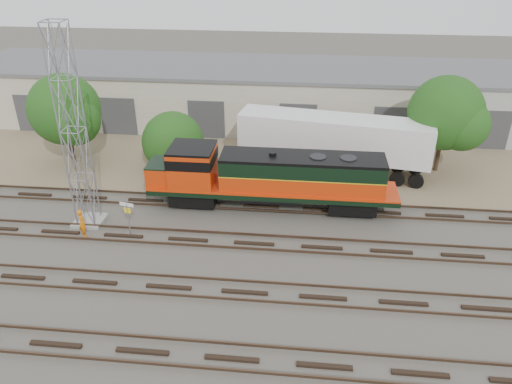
# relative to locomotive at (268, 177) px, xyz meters

# --- Properties ---
(ground) EXTENTS (140.00, 140.00, 0.00)m
(ground) POSITION_rel_locomotive_xyz_m (-0.42, -6.00, -2.26)
(ground) COLOR #47423A
(ground) RESTS_ON ground
(dirt_strip) EXTENTS (80.00, 16.00, 0.02)m
(dirt_strip) POSITION_rel_locomotive_xyz_m (-0.42, 9.00, -2.25)
(dirt_strip) COLOR #726047
(dirt_strip) RESTS_ON ground
(tracks) EXTENTS (80.00, 20.40, 0.28)m
(tracks) POSITION_rel_locomotive_xyz_m (-0.42, -9.00, -2.18)
(tracks) COLOR black
(tracks) RESTS_ON ground
(warehouse) EXTENTS (58.40, 10.40, 5.30)m
(warehouse) POSITION_rel_locomotive_xyz_m (-0.38, 16.98, 0.39)
(warehouse) COLOR beige
(warehouse) RESTS_ON ground
(locomotive) EXTENTS (16.29, 2.86, 3.91)m
(locomotive) POSITION_rel_locomotive_xyz_m (0.00, 0.00, 0.00)
(locomotive) COLOR black
(locomotive) RESTS_ON tracks
(signal_tower) EXTENTS (1.82, 1.82, 12.34)m
(signal_tower) POSITION_rel_locomotive_xyz_m (-11.15, -3.07, 3.75)
(signal_tower) COLOR gray
(signal_tower) RESTS_ON ground
(sign_post) EXTENTS (0.90, 0.23, 2.23)m
(sign_post) POSITION_rel_locomotive_xyz_m (-8.10, -4.16, -0.70)
(sign_post) COLOR gray
(sign_post) RESTS_ON ground
(worker) EXTENTS (0.78, 0.77, 1.81)m
(worker) POSITION_rel_locomotive_xyz_m (-10.85, -4.62, -1.35)
(worker) COLOR orange
(worker) RESTS_ON ground
(semi_trailer) EXTENTS (14.46, 5.07, 4.36)m
(semi_trailer) POSITION_rel_locomotive_xyz_m (4.75, 6.07, 0.48)
(semi_trailer) COLOR white
(semi_trailer) RESTS_ON ground
(tree_west) EXTENTS (5.72, 5.45, 7.12)m
(tree_west) POSITION_rel_locomotive_xyz_m (-15.80, 5.51, 2.00)
(tree_west) COLOR #382619
(tree_west) RESTS_ON ground
(tree_mid) EXTENTS (4.97, 4.73, 4.73)m
(tree_mid) POSITION_rel_locomotive_xyz_m (-7.54, 5.47, -0.30)
(tree_mid) COLOR #382619
(tree_mid) RESTS_ON ground
(tree_east) EXTENTS (5.74, 5.47, 7.38)m
(tree_east) POSITION_rel_locomotive_xyz_m (12.71, 6.91, 2.24)
(tree_east) COLOR #382619
(tree_east) RESTS_ON ground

